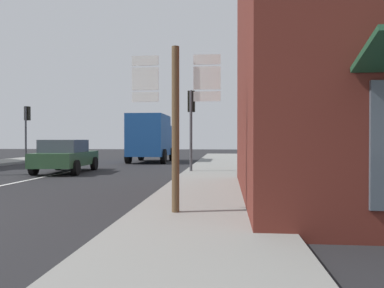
{
  "coord_description": "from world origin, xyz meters",
  "views": [
    {
      "loc": [
        7.17,
        -5.44,
        1.48
      ],
      "look_at": [
        5.72,
        10.21,
        1.29
      ],
      "focal_mm": 34.76,
      "sensor_mm": 36.0,
      "label": 1
    }
  ],
  "objects_px": {
    "delivery_truck": "(151,137)",
    "route_sign_post": "(176,116)",
    "traffic_light_near_right": "(191,112)",
    "traffic_light_far_left": "(27,121)",
    "sedan_far": "(66,156)"
  },
  "relations": [
    {
      "from": "delivery_truck",
      "to": "route_sign_post",
      "type": "relative_size",
      "value": 1.56
    },
    {
      "from": "traffic_light_far_left",
      "to": "traffic_light_near_right",
      "type": "bearing_deg",
      "value": -31.7
    },
    {
      "from": "sedan_far",
      "to": "traffic_light_near_right",
      "type": "relative_size",
      "value": 1.21
    },
    {
      "from": "sedan_far",
      "to": "traffic_light_far_left",
      "type": "height_order",
      "value": "traffic_light_far_left"
    },
    {
      "from": "delivery_truck",
      "to": "route_sign_post",
      "type": "xyz_separation_m",
      "value": [
        3.98,
        -17.03,
        0.26
      ]
    },
    {
      "from": "traffic_light_near_right",
      "to": "traffic_light_far_left",
      "type": "relative_size",
      "value": 0.99
    },
    {
      "from": "traffic_light_far_left",
      "to": "route_sign_post",
      "type": "bearing_deg",
      "value": -53.47
    },
    {
      "from": "route_sign_post",
      "to": "traffic_light_far_left",
      "type": "bearing_deg",
      "value": 126.53
    },
    {
      "from": "sedan_far",
      "to": "delivery_truck",
      "type": "relative_size",
      "value": 0.86
    },
    {
      "from": "delivery_truck",
      "to": "route_sign_post",
      "type": "distance_m",
      "value": 17.49
    },
    {
      "from": "sedan_far",
      "to": "traffic_light_near_right",
      "type": "xyz_separation_m",
      "value": [
        5.65,
        -0.09,
        1.89
      ]
    },
    {
      "from": "sedan_far",
      "to": "delivery_truck",
      "type": "bearing_deg",
      "value": 74.13
    },
    {
      "from": "traffic_light_near_right",
      "to": "traffic_light_far_left",
      "type": "height_order",
      "value": "traffic_light_far_left"
    },
    {
      "from": "route_sign_post",
      "to": "sedan_far",
      "type": "bearing_deg",
      "value": 124.16
    },
    {
      "from": "traffic_light_near_right",
      "to": "delivery_truck",
      "type": "bearing_deg",
      "value": 113.17
    }
  ]
}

